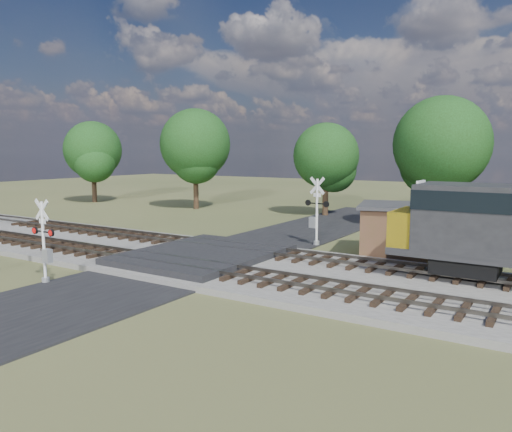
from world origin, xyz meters
The scene contains 10 objects.
ground centered at (0.00, 0.00, 0.00)m, with size 160.00×160.00×0.00m, color #414B28.
ballast_bed centered at (10.00, 0.50, 0.15)m, with size 140.00×10.00×0.30m, color gray.
road centered at (0.00, 0.00, 0.04)m, with size 7.00×60.00×0.08m, color black.
crossing_panel centered at (0.00, 0.50, 0.32)m, with size 7.00×9.00×0.62m, color #262628.
track_near centered at (3.12, -2.00, 0.41)m, with size 140.00×2.60×0.33m.
track_far centered at (3.12, 3.00, 0.41)m, with size 140.00×2.60×0.33m.
crossing_signal_near centered at (-3.30, -7.00, 1.64)m, with size 1.59×0.35×3.95m.
crossing_signal_far centered at (3.18, 8.18, 1.87)m, with size 1.80×0.44×4.49m.
equipment_shed centered at (8.64, 7.98, 1.54)m, with size 5.44×5.44×3.05m.
treeline centered at (8.79, 20.52, 6.73)m, with size 81.36×11.58×11.38m.
Camera 1 is at (16.92, -20.90, 6.10)m, focal length 35.00 mm.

